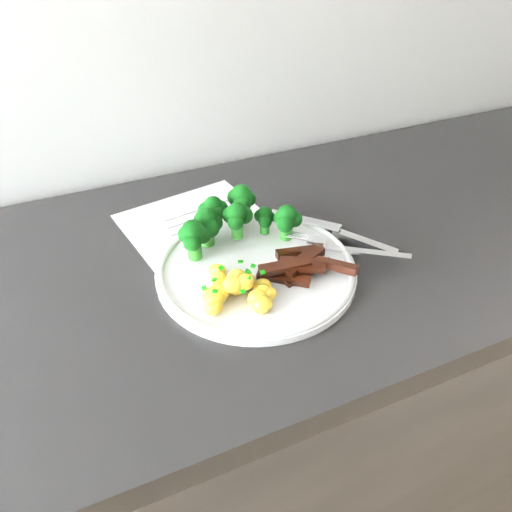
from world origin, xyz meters
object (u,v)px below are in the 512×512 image
Objects in this scene: beef_strips at (301,266)px; knife at (347,236)px; broccoli at (230,218)px; fork at (350,248)px; counter at (285,412)px; recipe_paper at (215,240)px; plate at (256,268)px; potatoes at (235,288)px.

beef_strips is 0.12m from knife.
broccoli is 0.13m from beef_strips.
counter is at bearing 130.32° from fork.
recipe_paper is 2.66× the size of beef_strips.
fork is at bearing -10.14° from plate.
broccoli is 1.28× the size of fork.
knife is (0.17, -0.06, -0.04)m from broccoli.
beef_strips reaches higher than plate.
knife is at bearing 15.87° from potatoes.
broccoli is (-0.09, 0.04, 0.50)m from counter.
plate is 0.07m from beef_strips.
plate is at bearing -74.00° from recipe_paper.
recipe_paper is at bearing 133.40° from broccoli.
recipe_paper is at bearing 81.13° from potatoes.
recipe_paper is 1.87× the size of broccoli.
fork is (0.15, -0.10, -0.03)m from broccoli.
counter is 8.17× the size of plate.
recipe_paper is 0.06m from broccoli.
counter is 0.46m from plate.
beef_strips is (0.06, -0.11, -0.03)m from broccoli.
recipe_paper is at bearing 156.28° from knife.
plate is 0.07m from potatoes.
beef_strips is (0.08, -0.13, 0.02)m from recipe_paper.
broccoli is at bearing 145.60° from fork.
beef_strips is (0.05, -0.04, 0.01)m from plate.
potatoes is at bearing -137.51° from plate.
potatoes is at bearing -174.27° from beef_strips.
plate is (0.03, -0.10, 0.01)m from recipe_paper.
beef_strips is 0.72× the size of knife.
broccoli reaches higher than potatoes.
knife reaches higher than recipe_paper.
knife is at bearing 24.58° from beef_strips.
potatoes is (-0.02, -0.15, 0.02)m from recipe_paper.
broccoli reaches higher than counter.
knife is (0.16, 0.01, 0.00)m from plate.
potatoes is at bearing -164.13° from knife.
plate is at bearing -154.41° from counter.
broccoli reaches higher than plate.
recipe_paper reaches higher than counter.
potatoes is 0.78× the size of fork.
counter is 12.59× the size of broccoli.
knife is (0.19, -0.08, 0.01)m from recipe_paper.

